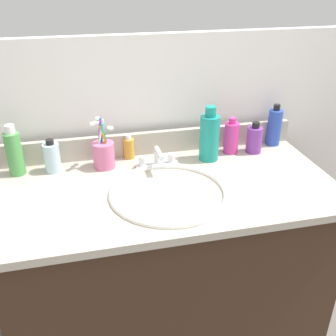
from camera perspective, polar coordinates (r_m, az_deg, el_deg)
The scene contains 14 objects.
vanity_cabinet at distance 1.61m, azimuth 0.10°, elevation -16.20°, with size 1.11×0.53×0.82m, color #382316.
countertop at distance 1.36m, azimuth 0.11°, elevation -3.11°, with size 1.16×0.57×0.03m, color #B2A899.
backsplash at distance 1.57m, azimuth -2.20°, elevation 3.72°, with size 1.16×0.02×0.09m, color #B2A899.
back_wall at distance 1.73m, azimuth -2.46°, elevation -2.87°, with size 2.26×0.04×1.30m, color white.
sink_basin at distance 1.32m, azimuth 0.22°, elevation -4.84°, with size 0.40×0.40×0.11m.
faucet at distance 1.46m, azimuth -1.54°, elevation 1.07°, with size 0.16×0.10×0.08m.
bottle_toner_green at distance 1.49m, azimuth -21.33°, elevation 2.10°, with size 0.06×0.06×0.19m.
bottle_mouthwash_teal at distance 1.50m, azimuth 6.00°, elevation 4.54°, with size 0.07×0.07×0.21m.
bottle_oil_amber at distance 1.54m, azimuth -5.69°, elevation 2.94°, with size 0.04×0.04×0.10m.
bottle_soap_pink at distance 1.59m, azimuth 9.13°, elevation 4.41°, with size 0.06×0.06×0.15m.
bottle_cream_purple at distance 1.61m, azimuth 12.37°, elevation 4.09°, with size 0.06×0.06×0.13m.
bottle_gel_clear at distance 1.48m, azimuth -16.42°, elevation 1.51°, with size 0.06×0.06×0.12m.
bottle_shampoo_blue at distance 1.69m, azimuth 15.11°, elevation 5.78°, with size 0.06×0.06×0.17m.
cup_pink at distance 1.47m, azimuth -9.29°, elevation 2.10°, with size 0.08×0.09×0.19m.
Camera 1 is at (-0.27, -1.14, 1.53)m, focal length 42.17 mm.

